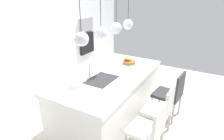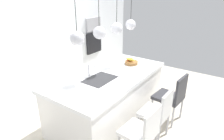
{
  "view_description": "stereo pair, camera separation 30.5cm",
  "coord_description": "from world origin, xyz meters",
  "px_view_note": "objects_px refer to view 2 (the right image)",
  "views": [
    {
      "loc": [
        -2.74,
        -1.63,
        2.26
      ],
      "look_at": [
        0.1,
        0.0,
        0.94
      ],
      "focal_mm": 31.49,
      "sensor_mm": 36.0,
      "label": 1
    },
    {
      "loc": [
        -2.57,
        -1.89,
        2.26
      ],
      "look_at": [
        0.1,
        0.0,
        0.94
      ],
      "focal_mm": 31.49,
      "sensor_mm": 36.0,
      "label": 2
    }
  ],
  "objects_px": {
    "oven": "(94,43)",
    "chair_near": "(142,131)",
    "chair_middle": "(158,112)",
    "chair_far": "(172,96)",
    "fruit_bowl": "(131,62)",
    "microwave": "(93,24)"
  },
  "relations": [
    {
      "from": "microwave",
      "to": "oven",
      "type": "bearing_deg",
      "value": 0.0
    },
    {
      "from": "fruit_bowl",
      "to": "chair_far",
      "type": "relative_size",
      "value": 0.29
    },
    {
      "from": "oven",
      "to": "chair_middle",
      "type": "distance_m",
      "value": 2.98
    },
    {
      "from": "fruit_bowl",
      "to": "chair_far",
      "type": "distance_m",
      "value": 1.02
    },
    {
      "from": "oven",
      "to": "chair_near",
      "type": "xyz_separation_m",
      "value": [
        -2.03,
        -2.56,
        -0.45
      ]
    },
    {
      "from": "chair_near",
      "to": "chair_middle",
      "type": "bearing_deg",
      "value": 0.21
    },
    {
      "from": "microwave",
      "to": "chair_near",
      "type": "bearing_deg",
      "value": -128.4
    },
    {
      "from": "microwave",
      "to": "chair_middle",
      "type": "height_order",
      "value": "microwave"
    },
    {
      "from": "microwave",
      "to": "chair_near",
      "type": "xyz_separation_m",
      "value": [
        -2.03,
        -2.56,
        -0.95
      ]
    },
    {
      "from": "fruit_bowl",
      "to": "chair_middle",
      "type": "distance_m",
      "value": 1.24
    },
    {
      "from": "chair_middle",
      "to": "chair_far",
      "type": "height_order",
      "value": "chair_far"
    },
    {
      "from": "fruit_bowl",
      "to": "oven",
      "type": "bearing_deg",
      "value": 64.66
    },
    {
      "from": "chair_middle",
      "to": "chair_far",
      "type": "xyz_separation_m",
      "value": [
        0.61,
        -0.01,
        0.01
      ]
    },
    {
      "from": "chair_far",
      "to": "oven",
      "type": "bearing_deg",
      "value": 71.29
    },
    {
      "from": "fruit_bowl",
      "to": "microwave",
      "type": "bearing_deg",
      "value": 64.66
    },
    {
      "from": "fruit_bowl",
      "to": "chair_far",
      "type": "xyz_separation_m",
      "value": [
        -0.09,
        -0.93,
        -0.43
      ]
    },
    {
      "from": "oven",
      "to": "chair_far",
      "type": "height_order",
      "value": "oven"
    },
    {
      "from": "oven",
      "to": "chair_far",
      "type": "bearing_deg",
      "value": -108.71
    },
    {
      "from": "microwave",
      "to": "chair_far",
      "type": "height_order",
      "value": "microwave"
    },
    {
      "from": "chair_far",
      "to": "chair_middle",
      "type": "bearing_deg",
      "value": 179.21
    },
    {
      "from": "oven",
      "to": "microwave",
      "type": "bearing_deg",
      "value": 0.0
    },
    {
      "from": "oven",
      "to": "chair_near",
      "type": "distance_m",
      "value": 3.29
    }
  ]
}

